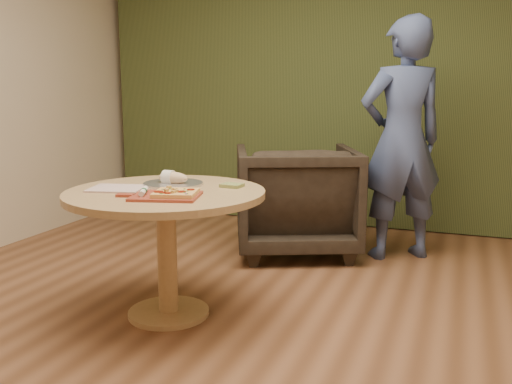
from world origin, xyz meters
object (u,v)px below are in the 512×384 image
Objects in this scene: serving_tray at (173,184)px; bread_roll at (172,178)px; pedestal_table at (166,215)px; pizza_paddle at (164,196)px; flatbread_pizza at (175,193)px; cutlery_roll at (144,191)px; armchair at (296,194)px; person_standing at (402,140)px.

bread_roll reaches higher than serving_tray.
pedestal_table is 3.20× the size of serving_tray.
pizza_paddle is 0.38m from serving_tray.
cutlery_roll is (-0.18, -0.03, 0.00)m from flatbread_pizza.
person_standing reaches higher than armchair.
person_standing is at bearing 167.74° from armchair.
bread_roll reaches higher than cutlery_roll.
flatbread_pizza is 0.28× the size of armchair.
bread_roll reaches higher than pedestal_table.
pizza_paddle is 0.49× the size of armchair.
pedestal_table is 5.96× the size of cutlery_roll.
bread_roll is at bearing 19.42° from person_standing.
armchair is (0.17, 1.69, -0.30)m from flatbread_pizza.
armchair reaches higher than flatbread_pizza.
person_standing is at bearing 51.72° from bread_roll.
pedestal_table is 0.62× the size of person_standing.
bread_roll is 1.43m from armchair.
flatbread_pizza is at bearing -47.22° from pedestal_table.
pizza_paddle is at bearing 59.14° from armchair.
flatbread_pizza is 1.73m from armchair.
bread_roll is (-0.21, 0.35, 0.02)m from flatbread_pizza.
person_standing reaches higher than pedestal_table.
pedestal_table is at bearing 61.59° from cutlery_roll.
armchair is at bearing 77.64° from pedestal_table.
serving_tray is at bearing 96.55° from pizza_paddle.
flatbread_pizza is at bearing -59.81° from serving_tray.
pizza_paddle is 1.74m from armchair.
serving_tray reaches higher than pedestal_table.
cutlery_roll is at bearing -170.60° from flatbread_pizza.
person_standing is (0.97, 1.84, 0.15)m from flatbread_pizza.
flatbread_pizza is 0.40m from serving_tray.
pizza_paddle is 0.26× the size of person_standing.
armchair is 0.92m from person_standing.
pedestal_table is 1.19× the size of armchair.
flatbread_pizza is 0.15× the size of person_standing.
pizza_paddle is at bearing -13.92° from cutlery_roll.
pizza_paddle reaches higher than pedestal_table.
pizza_paddle is at bearing -67.69° from bread_roll.
serving_tray is (-0.02, 0.38, -0.02)m from cutlery_roll.
flatbread_pizza reaches higher than cutlery_roll.
pizza_paddle is 0.39m from bread_roll.
pizza_paddle is at bearing 28.57° from person_standing.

